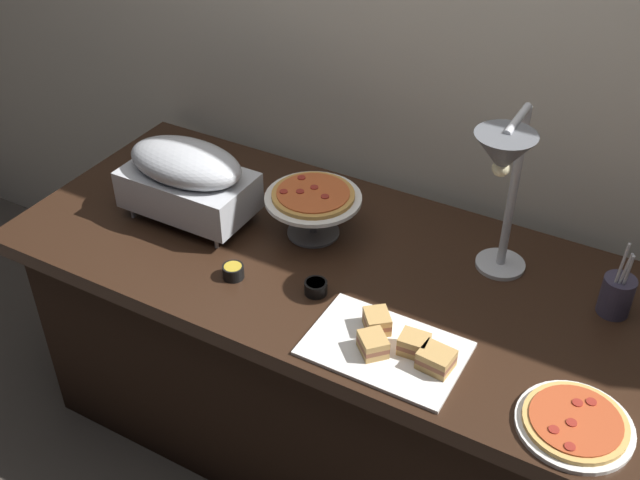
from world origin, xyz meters
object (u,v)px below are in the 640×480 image
at_px(heat_lamp, 504,167).
at_px(pizza_plate_front, 575,423).
at_px(chafing_dish, 187,177).
at_px(sauce_cup_near, 233,271).
at_px(sauce_cup_far, 316,287).
at_px(pizza_plate_center, 313,201).
at_px(utensil_holder, 617,295).
at_px(sandwich_platter, 393,346).

relative_size(heat_lamp, pizza_plate_front, 1.94).
height_order(chafing_dish, sauce_cup_near, chafing_dish).
height_order(heat_lamp, pizza_plate_front, heat_lamp).
distance_m(pizza_plate_front, sauce_cup_far, 0.74).
height_order(heat_lamp, pizza_plate_center, heat_lamp).
xyz_separation_m(chafing_dish, sauce_cup_far, (0.51, -0.12, -0.12)).
xyz_separation_m(chafing_dish, utensil_holder, (1.23, 0.19, -0.09)).
distance_m(sauce_cup_near, sauce_cup_far, 0.24).
height_order(heat_lamp, sauce_cup_far, heat_lamp).
bearing_deg(sandwich_platter, pizza_plate_front, -2.12).
relative_size(chafing_dish, sandwich_platter, 1.01).
xyz_separation_m(pizza_plate_front, sandwich_platter, (-0.46, 0.02, 0.01)).
bearing_deg(utensil_holder, chafing_dish, -171.18).
height_order(pizza_plate_center, sandwich_platter, pizza_plate_center).
distance_m(sauce_cup_near, utensil_holder, 1.02).
bearing_deg(heat_lamp, sauce_cup_near, -156.09).
bearing_deg(utensil_holder, pizza_plate_front, -88.18).
bearing_deg(chafing_dish, sauce_cup_near, -32.65).
relative_size(sandwich_platter, utensil_holder, 1.68).
bearing_deg(sauce_cup_near, sauce_cup_far, 13.13).
height_order(pizza_plate_front, sauce_cup_far, sauce_cup_far).
bearing_deg(sauce_cup_far, heat_lamp, 29.52).
distance_m(chafing_dish, sauce_cup_near, 0.35).
height_order(heat_lamp, sandwich_platter, heat_lamp).
distance_m(heat_lamp, pizza_plate_center, 0.61).
relative_size(chafing_dish, sauce_cup_far, 6.24).
distance_m(pizza_plate_front, utensil_holder, 0.44).
xyz_separation_m(heat_lamp, utensil_holder, (0.32, 0.09, -0.34)).
bearing_deg(pizza_plate_front, chafing_dish, 168.87).
xyz_separation_m(heat_lamp, sauce_cup_far, (-0.40, -0.23, -0.38)).
bearing_deg(sandwich_platter, heat_lamp, 69.88).
bearing_deg(pizza_plate_center, utensil_holder, 5.26).
relative_size(chafing_dish, utensil_holder, 1.70).
bearing_deg(pizza_plate_center, chafing_dish, -163.14).
distance_m(sandwich_platter, sauce_cup_far, 0.30).
relative_size(pizza_plate_center, utensil_holder, 1.23).
distance_m(pizza_plate_front, sauce_cup_near, 0.97).
bearing_deg(sandwich_platter, chafing_dish, 163.89).
height_order(chafing_dish, utensil_holder, chafing_dish).
bearing_deg(sauce_cup_near, pizza_plate_front, -3.91).
distance_m(pizza_plate_center, sauce_cup_near, 0.32).
bearing_deg(sauce_cup_far, chafing_dish, 166.33).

